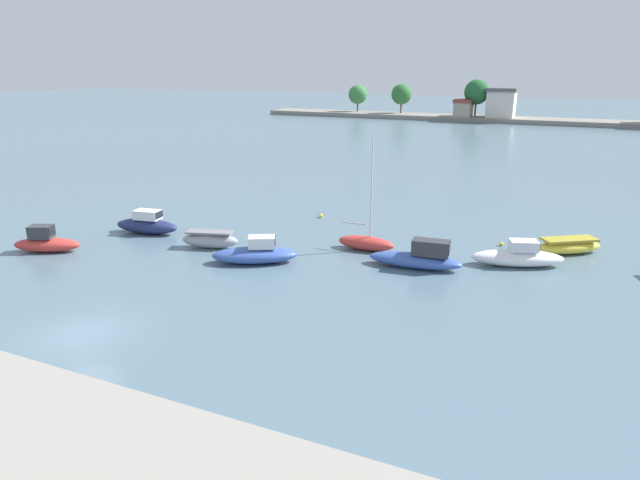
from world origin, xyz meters
TOP-DOWN VIEW (x-y plane):
  - ground_plane at (0.00, 0.00)m, footprint 400.00×400.00m
  - moored_boat_0 at (-11.05, 7.62)m, footprint 4.41×2.91m
  - moored_boat_1 at (-7.92, 13.52)m, footprint 4.90×2.23m
  - moored_boat_2 at (-1.92, 12.62)m, footprint 3.92×2.16m
  - moored_boat_3 at (2.28, 11.36)m, footprint 5.41×4.07m
  - moored_boat_4 at (7.54, 16.43)m, footprint 3.77×1.38m
  - moored_boat_5 at (11.50, 14.54)m, footprint 5.64×2.09m
  - moored_boat_6 at (16.83, 17.35)m, footprint 5.65×3.35m
  - moored_boat_7 at (19.54, 21.11)m, footprint 4.38×3.58m
  - mooring_buoy_0 at (15.46, 20.89)m, footprint 0.27×0.27m
  - mooring_buoy_1 at (1.59, 22.46)m, footprint 0.32×0.32m
  - distant_shoreline at (0.13, 107.39)m, footprint 96.06×8.24m

SIDE VIEW (x-z plane):
  - ground_plane at x=0.00m, z-range 0.00..0.00m
  - mooring_buoy_0 at x=15.46m, z-range 0.00..0.27m
  - mooring_buoy_1 at x=1.59m, z-range 0.00..0.32m
  - moored_boat_7 at x=19.54m, z-range -0.02..0.98m
  - moored_boat_4 at x=7.54m, z-range -3.08..4.10m
  - moored_boat_2 at x=-1.92m, z-range -0.02..1.12m
  - moored_boat_6 at x=16.83m, z-range -0.22..1.37m
  - moored_boat_3 at x=2.28m, z-range -0.25..1.40m
  - moored_boat_0 at x=-11.05m, z-range -0.25..1.48m
  - moored_boat_5 at x=11.50m, z-range -0.27..1.51m
  - moored_boat_1 at x=-7.92m, z-range -0.20..1.50m
  - distant_shoreline at x=0.13m, z-range -1.89..6.62m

